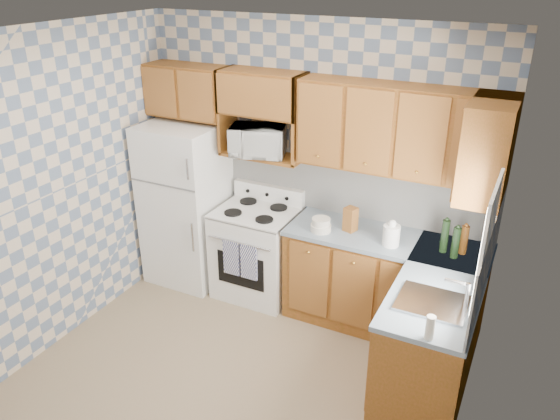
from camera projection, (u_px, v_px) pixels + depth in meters
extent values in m
plane|color=#887256|center=(234.00, 383.00, 4.44)|extent=(3.40, 3.40, 0.00)
cube|color=slate|center=(315.00, 166.00, 5.17)|extent=(3.40, 0.02, 2.70)
cube|color=slate|center=(476.00, 295.00, 3.18)|extent=(0.02, 3.20, 2.70)
cube|color=white|center=(354.00, 188.00, 5.06)|extent=(2.60, 0.02, 0.56)
cube|color=white|center=(488.00, 256.00, 3.90)|extent=(0.02, 1.60, 0.56)
cube|color=white|center=(186.00, 204.00, 5.61)|extent=(0.75, 0.70, 1.68)
cube|color=white|center=(257.00, 253.00, 5.47)|extent=(0.76, 0.65, 0.90)
cube|color=silver|center=(256.00, 212.00, 5.28)|extent=(0.76, 0.65, 0.02)
cube|color=white|center=(269.00, 193.00, 5.47)|extent=(0.76, 0.08, 0.17)
cube|color=navy|center=(231.00, 258.00, 5.18)|extent=(0.17, 0.02, 0.36)
cube|color=navy|center=(249.00, 262.00, 5.11)|extent=(0.17, 0.02, 0.36)
cube|color=brown|center=(383.00, 284.00, 4.98)|extent=(1.75, 0.60, 0.88)
cube|color=brown|center=(435.00, 332.00, 4.34)|extent=(0.60, 1.60, 0.88)
cube|color=slate|center=(387.00, 239.00, 4.78)|extent=(1.77, 0.63, 0.04)
cube|color=slate|center=(441.00, 282.00, 4.15)|extent=(0.63, 1.60, 0.04)
cube|color=brown|center=(401.00, 130.00, 4.49)|extent=(1.75, 0.33, 0.74)
cube|color=brown|center=(188.00, 91.00, 5.30)|extent=(0.82, 0.33, 0.50)
cube|color=brown|center=(488.00, 149.00, 4.06)|extent=(0.33, 0.70, 0.74)
cube|color=brown|center=(263.00, 155.00, 5.19)|extent=(0.80, 0.33, 0.03)
imported|color=white|center=(258.00, 141.00, 5.09)|extent=(0.59, 0.48, 0.28)
cube|color=#B7B7BC|center=(432.00, 303.00, 3.85)|extent=(0.48, 0.40, 0.03)
cube|color=white|center=(486.00, 246.00, 3.51)|extent=(0.02, 0.66, 0.86)
cylinder|color=black|center=(445.00, 236.00, 4.48)|extent=(0.06, 0.06, 0.29)
cylinder|color=black|center=(456.00, 243.00, 4.40)|extent=(0.06, 0.06, 0.27)
cylinder|color=brown|center=(464.00, 240.00, 4.46)|extent=(0.06, 0.06, 0.25)
cube|color=brown|center=(350.00, 219.00, 4.85)|extent=(0.13, 0.13, 0.22)
cylinder|color=white|center=(391.00, 236.00, 4.60)|extent=(0.14, 0.14, 0.18)
cylinder|color=beige|center=(430.00, 328.00, 3.46)|extent=(0.06, 0.06, 0.17)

